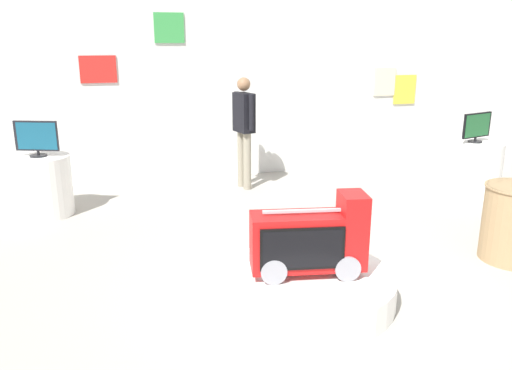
# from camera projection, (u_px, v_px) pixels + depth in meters

# --- Properties ---
(ground_plane) EXTENTS (30.00, 30.00, 0.00)m
(ground_plane) POSITION_uv_depth(u_px,v_px,m) (338.00, 290.00, 4.77)
(ground_plane) COLOR #9E998E
(back_wall_display) EXTENTS (12.03, 0.13, 3.12)m
(back_wall_display) POSITION_uv_depth(u_px,v_px,m) (230.00, 82.00, 8.41)
(back_wall_display) COLOR silver
(back_wall_display) RESTS_ON ground
(main_display_pedestal) EXTENTS (1.56, 1.56, 0.26)m
(main_display_pedestal) POSITION_uv_depth(u_px,v_px,m) (306.00, 287.00, 4.55)
(main_display_pedestal) COLOR white
(main_display_pedestal) RESTS_ON ground
(novelty_firetruck_tv) EXTENTS (1.03, 0.53, 0.73)m
(novelty_firetruck_tv) POSITION_uv_depth(u_px,v_px,m) (310.00, 243.00, 4.43)
(novelty_firetruck_tv) COLOR gray
(novelty_firetruck_tv) RESTS_ON main_display_pedestal
(display_pedestal_left_rear) EXTENTS (0.76, 0.76, 0.79)m
(display_pedestal_left_rear) POSITION_uv_depth(u_px,v_px,m) (42.00, 186.00, 6.71)
(display_pedestal_left_rear) COLOR white
(display_pedestal_left_rear) RESTS_ON ground
(tv_on_left_rear) EXTENTS (0.54, 0.23, 0.46)m
(tv_on_left_rear) POSITION_uv_depth(u_px,v_px,m) (37.00, 138.00, 6.53)
(tv_on_left_rear) COLOR black
(tv_on_left_rear) RESTS_ON display_pedestal_left_rear
(display_pedestal_center_rear) EXTENTS (0.84, 0.84, 0.79)m
(display_pedestal_center_rear) POSITION_uv_depth(u_px,v_px,m) (472.00, 168.00, 7.61)
(display_pedestal_center_rear) COLOR white
(display_pedestal_center_rear) RESTS_ON ground
(tv_on_center_rear) EXTENTS (0.56, 0.20, 0.43)m
(tv_on_center_rear) POSITION_uv_depth(u_px,v_px,m) (477.00, 127.00, 7.44)
(tv_on_center_rear) COLOR black
(tv_on_center_rear) RESTS_ON display_pedestal_center_rear
(shopper_browsing_near_truck) EXTENTS (0.28, 0.55, 1.70)m
(shopper_browsing_near_truck) POSITION_uv_depth(u_px,v_px,m) (244.00, 124.00, 7.78)
(shopper_browsing_near_truck) COLOR gray
(shopper_browsing_near_truck) RESTS_ON ground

